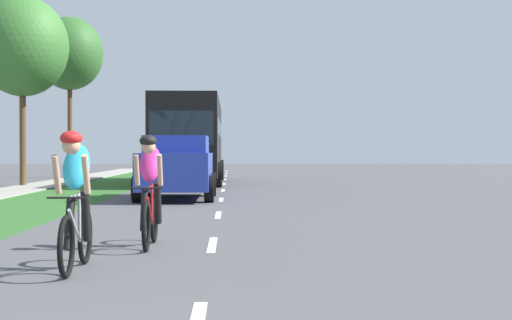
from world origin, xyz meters
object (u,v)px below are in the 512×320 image
cyclist_lead (76,199)px  bus_black (190,137)px  street_tree_far (70,54)px  street_tree_near (22,47)px  suv_blue (177,166)px  cyclist_trailing (150,190)px

cyclist_lead → bus_black: bus_black is taller
cyclist_lead → street_tree_far: bearing=102.1°
street_tree_near → suv_blue: bearing=-50.5°
cyclist_trailing → cyclist_lead: bearing=-106.4°
bus_black → street_tree_far: size_ratio=1.40×
street_tree_near → street_tree_far: bearing=91.8°
bus_black → cyclist_trailing: bearing=-88.4°
street_tree_far → suv_blue: bearing=-69.2°
bus_black → street_tree_near: 7.70m
cyclist_trailing → bus_black: 21.58m
cyclist_lead → bus_black: size_ratio=0.15×
suv_blue → bus_black: 10.78m
suv_blue → cyclist_trailing: bearing=-88.0°
bus_black → street_tree_far: (-6.61, 7.19, 4.42)m
cyclist_lead → suv_blue: (0.23, 12.90, 0.14)m
cyclist_lead → street_tree_near: 22.19m
street_tree_near → street_tree_far: size_ratio=0.88×
cyclist_trailing → bus_black: (-0.59, 21.54, 1.17)m
bus_black → street_tree_far: bearing=132.6°
suv_blue → street_tree_far: size_ratio=0.57×
suv_blue → street_tree_far: (-6.81, 17.92, 5.45)m
cyclist_trailing → suv_blue: (-0.39, 10.81, 0.14)m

